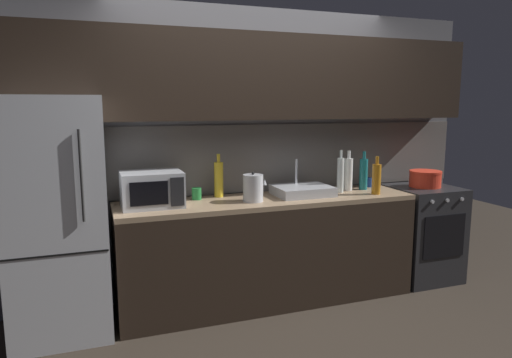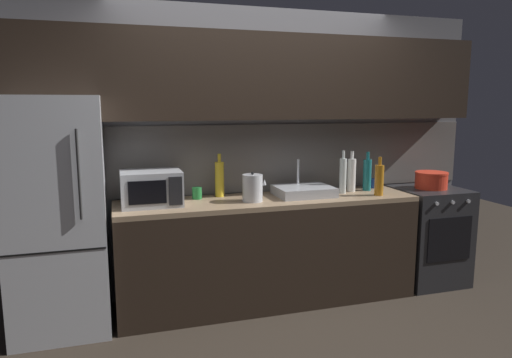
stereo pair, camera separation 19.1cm
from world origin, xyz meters
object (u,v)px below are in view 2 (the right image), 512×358
object	(u,v)px
wine_bottle_clear	(343,175)
cooking_pot	(431,180)
wine_bottle_yellow	(220,179)
refrigerator	(58,216)
wine_bottle_teal	(367,174)
wine_bottle_amber	(379,180)
mug_blue	(373,183)
microwave	(151,188)
kettle	(253,188)
mug_green	(197,193)
wine_bottle_white	(351,174)
oven_range	(428,235)

from	to	relation	value
wine_bottle_clear	cooking_pot	size ratio (longest dim) A/B	1.27
wine_bottle_clear	wine_bottle_yellow	xyz separation A→B (m)	(-1.07, 0.17, -0.01)
refrigerator	wine_bottle_yellow	xyz separation A→B (m)	(1.26, 0.21, 0.18)
refrigerator	wine_bottle_teal	size ratio (longest dim) A/B	4.92
wine_bottle_clear	wine_bottle_amber	distance (m)	0.31
wine_bottle_clear	mug_blue	xyz separation A→B (m)	(0.40, 0.15, -0.12)
microwave	kettle	size ratio (longest dim) A/B	1.89
wine_bottle_clear	mug_green	size ratio (longest dim) A/B	3.85
wine_bottle_amber	cooking_pot	distance (m)	0.66
kettle	mug_green	xyz separation A→B (m)	(-0.41, 0.23, -0.06)
refrigerator	mug_blue	bearing A→B (deg)	3.93
wine_bottle_teal	mug_blue	xyz separation A→B (m)	(0.13, 0.10, -0.10)
wine_bottle_yellow	mug_green	xyz separation A→B (m)	(-0.20, -0.05, -0.11)
wine_bottle_clear	wine_bottle_white	bearing A→B (deg)	26.50
microwave	mug_blue	bearing A→B (deg)	4.72
mug_green	cooking_pot	xyz separation A→B (m)	(2.17, -0.16, 0.03)
wine_bottle_yellow	cooking_pot	xyz separation A→B (m)	(1.97, -0.21, -0.08)
wine_bottle_amber	wine_bottle_white	distance (m)	0.28
wine_bottle_teal	oven_range	bearing A→B (deg)	-8.41
refrigerator	wine_bottle_clear	bearing A→B (deg)	0.89
kettle	wine_bottle_yellow	bearing A→B (deg)	127.38
wine_bottle_clear	wine_bottle_yellow	bearing A→B (deg)	170.91
wine_bottle_clear	wine_bottle_amber	size ratio (longest dim) A/B	1.14
microwave	wine_bottle_amber	world-z (taller)	wine_bottle_amber
wine_bottle_clear	wine_bottle_teal	size ratio (longest dim) A/B	1.07
wine_bottle_teal	wine_bottle_amber	xyz separation A→B (m)	(-0.02, -0.24, -0.01)
kettle	wine_bottle_white	size ratio (longest dim) A/B	0.67
wine_bottle_amber	wine_bottle_white	xyz separation A→B (m)	(-0.14, 0.24, 0.02)
oven_range	cooking_pot	size ratio (longest dim) A/B	3.04
wine_bottle_teal	mug_green	distance (m)	1.55
wine_bottle_white	mug_blue	size ratio (longest dim) A/B	4.23
cooking_pot	wine_bottle_clear	bearing A→B (deg)	177.71
wine_bottle_yellow	wine_bottle_white	distance (m)	1.19
wine_bottle_clear	wine_bottle_white	distance (m)	0.13
microwave	wine_bottle_yellow	world-z (taller)	wine_bottle_yellow
wine_bottle_yellow	wine_bottle_amber	bearing A→B (deg)	-14.91
oven_range	wine_bottle_amber	world-z (taller)	wine_bottle_amber
refrigerator	wine_bottle_yellow	size ratio (longest dim) A/B	4.75
wine_bottle_white	cooking_pot	bearing A→B (deg)	-6.84
wine_bottle_teal	mug_green	xyz separation A→B (m)	(-1.55, 0.07, -0.10)
wine_bottle_yellow	microwave	bearing A→B (deg)	-162.02
wine_bottle_yellow	refrigerator	bearing A→B (deg)	-170.67
wine_bottle_white	mug_green	distance (m)	1.40
wine_bottle_amber	mug_green	size ratio (longest dim) A/B	3.38
oven_range	mug_green	xyz separation A→B (m)	(-2.17, 0.16, 0.50)
microwave	mug_green	world-z (taller)	microwave
wine_bottle_amber	microwave	bearing A→B (deg)	175.11
refrigerator	mug_blue	size ratio (longest dim) A/B	20.22
wine_bottle_white	cooking_pot	world-z (taller)	wine_bottle_white
microwave	oven_range	bearing A→B (deg)	-0.44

